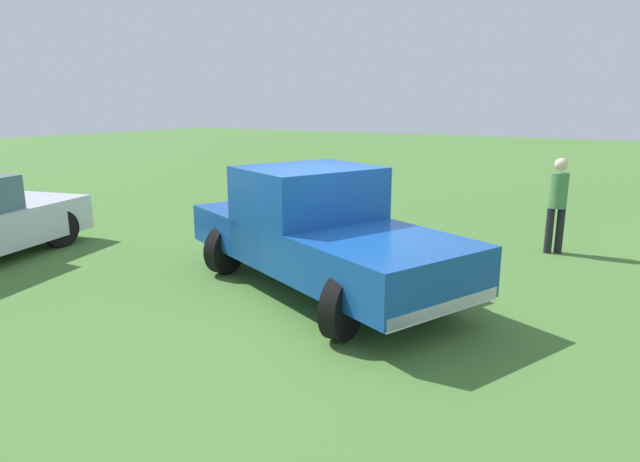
{
  "coord_description": "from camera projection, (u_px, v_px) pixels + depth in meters",
  "views": [
    {
      "loc": [
        -6.29,
        -3.65,
        2.73
      ],
      "look_at": [
        0.31,
        0.32,
        0.9
      ],
      "focal_mm": 30.34,
      "sensor_mm": 36.0,
      "label": 1
    }
  ],
  "objects": [
    {
      "name": "ground_plane",
      "position": [
        328.0,
        299.0,
        7.71
      ],
      "size": [
        80.0,
        80.0,
        0.0
      ],
      "primitive_type": "plane",
      "color": "#477533"
    },
    {
      "name": "pickup_truck",
      "position": [
        315.0,
        227.0,
        8.01
      ],
      "size": [
        3.68,
        5.24,
        1.82
      ],
      "rotation": [
        0.0,
        0.0,
        4.3
      ],
      "color": "black",
      "rests_on": "ground_plane"
    },
    {
      "name": "person_bystander",
      "position": [
        558.0,
        200.0,
        9.88
      ],
      "size": [
        0.45,
        0.45,
        1.76
      ],
      "rotation": [
        0.0,
        0.0,
        3.75
      ],
      "color": "black",
      "rests_on": "ground_plane"
    }
  ]
}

